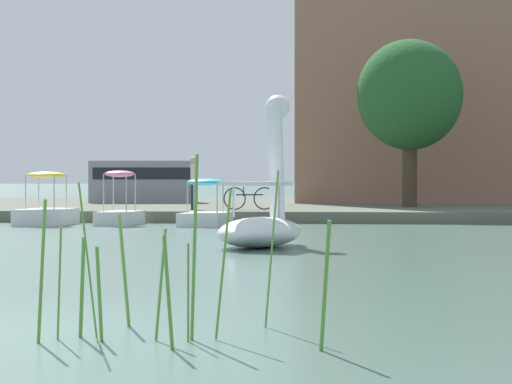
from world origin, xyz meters
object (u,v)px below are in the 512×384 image
Objects in this scene: swan_boat at (262,217)px; person_on_path at (194,182)px; pedal_boat_pink at (120,209)px; bicycle_parked at (250,198)px; pedal_boat_yellow at (46,210)px; tree_broadleaf_right at (410,96)px; pedal_boat_cyan at (205,213)px; parked_van at (144,180)px.

swan_boat reaches higher than person_on_path.
bicycle_parked is at bearing 40.76° from pedal_boat_pink.
tree_broadleaf_right is (11.25, 7.22, 3.94)m from pedal_boat_yellow.
pedal_boat_pink is 1.13× the size of person_on_path.
pedal_boat_cyan reaches higher than bicycle_parked.
tree_broadleaf_right reaches higher than bicycle_parked.
parked_van reaches higher than person_on_path.
tree_broadleaf_right is at bearing -26.50° from parked_van.
person_on_path is at bearing 38.51° from pedal_boat_yellow.
tree_broadleaf_right is (6.45, 7.23, 4.01)m from pedal_boat_cyan.
tree_broadleaf_right is at bearing 75.80° from swan_boat.
pedal_boat_cyan is at bearing -105.78° from bicycle_parked.
person_on_path is at bearing -150.85° from tree_broadleaf_right.
pedal_boat_cyan is at bearing -75.35° from person_on_path.
person_on_path reaches higher than bicycle_parked.
person_on_path is at bearing -69.21° from parked_van.
swan_boat is 1.86× the size of bicycle_parked.
pedal_boat_yellow is at bearing -91.69° from parked_van.
person_on_path is at bearing 57.27° from pedal_boat_pink.
pedal_boat_pink is 0.33× the size of tree_broadleaf_right.
pedal_boat_cyan is at bearing 105.36° from swan_boat.
pedal_boat_cyan is 3.61m from bicycle_parked.
pedal_boat_pink reaches higher than pedal_boat_yellow.
pedal_boat_cyan is 0.96× the size of pedal_boat_yellow.
pedal_boat_cyan is 1.26× the size of person_on_path.
pedal_boat_yellow is 1.31× the size of person_on_path.
pedal_boat_cyan is (-2.40, 8.75, -0.22)m from swan_boat.
parked_van is (-10.88, 5.42, -3.07)m from tree_broadleaf_right.
swan_boat is 22.48m from parked_van.
parked_van reaches higher than bicycle_parked.
pedal_boat_yellow is 5.15m from person_on_path.
person_on_path reaches higher than pedal_boat_yellow.
person_on_path is 1.91m from bicycle_parked.
pedal_boat_yellow is at bearing 129.44° from swan_boat.
pedal_boat_cyan is 0.36× the size of tree_broadleaf_right.
pedal_boat_pink is 0.42× the size of parked_van.
tree_broadleaf_right reaches higher than person_on_path.
bicycle_parked is (5.78, 3.45, 0.29)m from pedal_boat_yellow.
tree_broadleaf_right is at bearing 37.14° from pedal_boat_pink.
swan_boat is at bearing -50.56° from pedal_boat_yellow.
tree_broadleaf_right is (9.10, 6.89, 3.92)m from pedal_boat_pink.
bicycle_parked is at bearing -59.53° from parked_van.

